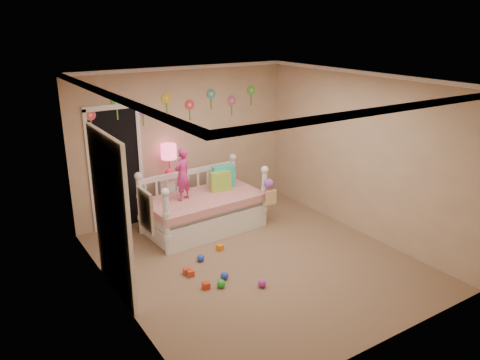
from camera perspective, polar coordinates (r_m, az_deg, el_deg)
floor at (r=6.99m, az=1.99°, el=-9.67°), size 4.00×4.50×0.01m
ceiling at (r=6.19m, az=2.27°, el=12.00°), size 4.00×4.50×0.01m
back_wall at (r=8.34m, az=-6.73°, el=4.59°), size 4.00×0.01×2.60m
left_wall at (r=5.64m, az=-14.86°, el=-2.98°), size 0.01×4.50×2.60m
right_wall at (r=7.74m, az=14.41°, el=3.00°), size 0.01×4.50×2.60m
crown_molding at (r=6.19m, az=2.26°, el=11.72°), size 4.00×4.50×0.06m
daybed at (r=7.79m, az=-4.43°, el=-2.36°), size 1.99×1.15×1.05m
pillow_turquoise at (r=8.09m, az=-2.03°, el=0.41°), size 0.40×0.17×0.39m
pillow_lime at (r=7.95m, az=-2.39°, el=-0.16°), size 0.37×0.18×0.33m
child at (r=7.52m, az=-6.96°, el=0.68°), size 0.37×0.31×0.85m
nightstand at (r=8.31m, az=-8.31°, el=-2.18°), size 0.49×0.39×0.76m
table_lamp at (r=8.07m, az=-8.57°, el=2.92°), size 0.27×0.27×0.58m
closet_doorway at (r=7.96m, az=-14.70°, el=1.41°), size 0.90×0.04×2.07m
flower_decals at (r=8.16m, az=-7.44°, el=8.84°), size 3.40×0.02×0.50m
mirror_closet at (r=6.01m, az=-15.21°, el=-4.20°), size 0.07×1.30×2.10m
wall_picture at (r=4.76m, az=-11.33°, el=-3.56°), size 0.05×0.34×0.42m
hanging_bag at (r=7.76m, az=3.57°, el=-1.53°), size 0.20×0.16×0.36m
toy_scatter at (r=6.66m, az=-2.75°, el=-10.67°), size 1.10×1.46×0.11m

